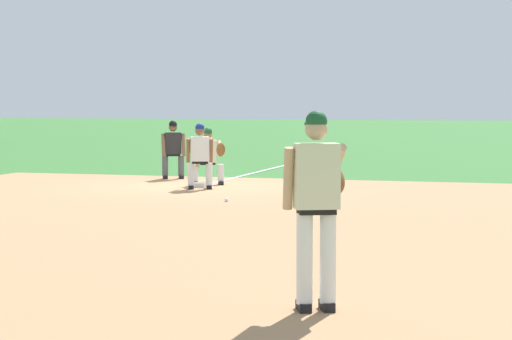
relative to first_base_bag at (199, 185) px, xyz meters
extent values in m
plane|color=#336B2D|center=(0.00, 0.00, -0.04)|extent=(160.00, 160.00, 0.00)
cube|color=#A87F56|center=(-6.19, -2.77, -0.04)|extent=(18.00, 18.00, 0.01)
cube|color=white|center=(7.63, 0.00, -0.04)|extent=(15.27, 0.10, 0.00)
cube|color=white|center=(0.00, 0.00, 0.00)|extent=(0.38, 0.38, 0.09)
sphere|color=white|center=(-3.03, -1.64, -0.01)|extent=(0.07, 0.07, 0.07)
cube|color=black|center=(-12.38, -5.42, 0.00)|extent=(0.28, 0.21, 0.09)
cylinder|color=white|center=(-12.42, -5.44, 0.46)|extent=(0.15, 0.15, 0.84)
cube|color=black|center=(-12.29, -5.62, 0.00)|extent=(0.28, 0.21, 0.09)
cylinder|color=white|center=(-12.33, -5.64, 0.46)|extent=(0.15, 0.15, 0.84)
cube|color=black|center=(-12.37, -5.54, 0.90)|extent=(0.32, 0.39, 0.06)
cube|color=beige|center=(-12.37, -5.54, 1.22)|extent=(0.38, 0.46, 0.60)
sphere|color=tan|center=(-12.35, -5.53, 1.65)|extent=(0.21, 0.21, 0.21)
sphere|color=#194C28|center=(-12.35, -5.53, 1.72)|extent=(0.20, 0.20, 0.20)
cube|color=#194C28|center=(-12.27, -5.49, 1.69)|extent=(0.17, 0.20, 0.02)
cylinder|color=tan|center=(-12.41, -5.28, 1.19)|extent=(0.21, 0.16, 0.59)
cylinder|color=tan|center=(-12.00, -5.65, 1.31)|extent=(0.52, 0.30, 0.41)
ellipsoid|color=brown|center=(-11.92, -5.61, 1.14)|extent=(0.35, 0.30, 0.34)
cube|color=black|center=(0.61, -0.32, 0.00)|extent=(0.28, 0.20, 0.09)
cylinder|color=white|center=(0.65, -0.31, 0.23)|extent=(0.15, 0.15, 0.40)
cube|color=black|center=(0.37, 0.23, 0.00)|extent=(0.28, 0.20, 0.09)
cylinder|color=white|center=(0.41, 0.24, 0.23)|extent=(0.15, 0.15, 0.40)
cube|color=black|center=(0.53, -0.03, 0.46)|extent=(0.32, 0.39, 0.06)
cube|color=beige|center=(0.53, -0.03, 0.73)|extent=(0.38, 0.46, 0.52)
sphere|color=#9E7051|center=(0.51, -0.04, 1.12)|extent=(0.21, 0.21, 0.21)
sphere|color=#194C28|center=(0.51, -0.04, 1.20)|extent=(0.20, 0.20, 0.20)
cube|color=#194C28|center=(0.43, -0.07, 1.17)|extent=(0.17, 0.20, 0.02)
cylinder|color=#9E7051|center=(0.25, -0.42, 0.88)|extent=(0.57, 0.31, 0.24)
cylinder|color=#9E7051|center=(0.34, 0.16, 0.67)|extent=(0.25, 0.18, 0.58)
ellipsoid|color=brown|center=(0.05, -0.51, 0.80)|extent=(0.28, 0.27, 0.35)
cube|color=black|center=(-0.64, -0.04, 0.00)|extent=(0.28, 0.20, 0.09)
cylinder|color=white|center=(-0.68, -0.06, 0.28)|extent=(0.15, 0.15, 0.50)
cube|color=black|center=(-0.49, -0.41, 0.00)|extent=(0.28, 0.20, 0.09)
cylinder|color=white|center=(-0.53, -0.43, 0.28)|extent=(0.15, 0.15, 0.50)
cube|color=black|center=(-0.61, -0.24, 0.55)|extent=(0.31, 0.39, 0.06)
cube|color=white|center=(-0.61, -0.24, 0.85)|extent=(0.37, 0.46, 0.54)
sphere|color=brown|center=(-0.59, -0.24, 1.25)|extent=(0.21, 0.21, 0.21)
sphere|color=navy|center=(-0.59, -0.24, 1.32)|extent=(0.20, 0.20, 0.20)
cube|color=navy|center=(-0.50, -0.20, 1.29)|extent=(0.17, 0.20, 0.02)
cylinder|color=brown|center=(-0.56, 0.04, 0.81)|extent=(0.34, 0.21, 0.56)
cylinder|color=brown|center=(-0.38, -0.42, 0.81)|extent=(0.34, 0.21, 0.56)
cube|color=black|center=(2.05, 1.19, 0.00)|extent=(0.28, 0.21, 0.09)
cylinder|color=#515154|center=(2.09, 1.21, 0.28)|extent=(0.15, 0.15, 0.50)
cube|color=black|center=(1.88, 1.56, 0.00)|extent=(0.28, 0.21, 0.09)
cylinder|color=#515154|center=(1.91, 1.57, 0.28)|extent=(0.15, 0.15, 0.50)
cube|color=black|center=(2.00, 1.39, 0.55)|extent=(0.33, 0.39, 0.06)
cube|color=#232326|center=(2.00, 1.39, 0.85)|extent=(0.39, 0.46, 0.54)
sphere|color=brown|center=(1.98, 1.38, 1.25)|extent=(0.21, 0.21, 0.21)
sphere|color=black|center=(1.98, 1.38, 1.32)|extent=(0.20, 0.20, 0.20)
cube|color=black|center=(1.90, 1.34, 1.29)|extent=(0.17, 0.20, 0.02)
cylinder|color=brown|center=(1.98, 1.10, 0.81)|extent=(0.33, 0.22, 0.56)
cylinder|color=brown|center=(1.76, 1.55, 0.81)|extent=(0.33, 0.22, 0.56)
camera|label=1|loc=(-21.26, -7.56, 1.90)|focal=70.00mm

